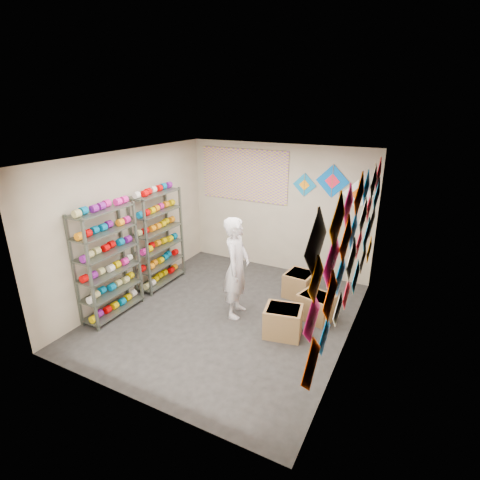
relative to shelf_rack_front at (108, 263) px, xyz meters
The scene contains 12 objects.
ground 2.19m from the shelf_rack_front, 25.53° to the left, with size 4.50×4.50×0.00m, color black.
room_walls 2.09m from the shelf_rack_front, 25.53° to the left, with size 4.50×4.50×4.50m.
shelf_rack_front is the anchor object (origin of this frame).
shelf_rack_back 1.30m from the shelf_rack_front, 90.00° to the left, with size 0.40×1.10×1.90m, color #4C5147.
string_spools 0.66m from the shelf_rack_front, 90.00° to the left, with size 0.12×2.36×0.12m.
kite_wall_display 3.92m from the shelf_rack_front, 12.36° to the left, with size 0.06×4.35×2.07m.
back_wall_kites 4.36m from the shelf_rack_front, 46.60° to the left, with size 1.59×0.02×0.83m.
poster 3.40m from the shelf_rack_front, 72.35° to the left, with size 2.00×0.01×1.10m, color #85489D.
shopkeeper 2.14m from the shelf_rack_front, 26.85° to the left, with size 0.52×0.70×1.75m, color silver.
carton_a 3.03m from the shelf_rack_front, 14.61° to the left, with size 0.57×0.47×0.47m, color brown.
carton_b 3.56m from the shelf_rack_front, 24.35° to the left, with size 0.55×0.45×0.45m, color brown.
carton_c 3.45m from the shelf_rack_front, 38.14° to the left, with size 0.48×0.53×0.47m, color brown.
Camera 1 is at (2.79, -4.91, 3.46)m, focal length 28.00 mm.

